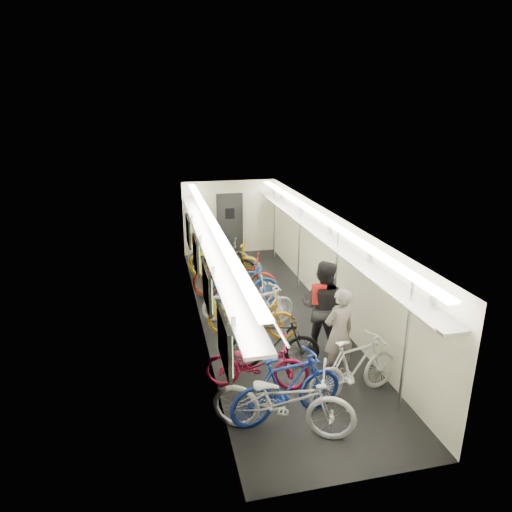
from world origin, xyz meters
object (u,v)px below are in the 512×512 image
bicycle_1 (287,387)px  passenger_mid (323,307)px  passenger_near (339,333)px  backpack (319,294)px  bicycle_0 (283,400)px

bicycle_1 → passenger_mid: size_ratio=1.00×
passenger_near → backpack: 0.88m
bicycle_0 → passenger_near: passenger_near is taller
bicycle_0 → bicycle_1: 0.32m
passenger_mid → backpack: passenger_mid is taller
bicycle_0 → passenger_mid: bearing=-9.4°
bicycle_1 → passenger_near: 1.61m
bicycle_1 → passenger_mid: passenger_mid is taller
passenger_mid → bicycle_1: bearing=91.7°
passenger_near → passenger_mid: passenger_mid is taller
bicycle_1 → passenger_mid: bearing=-44.0°
bicycle_0 → passenger_mid: 2.63m
bicycle_0 → passenger_mid: (1.42, 2.18, 0.38)m
bicycle_1 → backpack: bearing=-42.9°
bicycle_0 → backpack: (1.27, 2.04, 0.72)m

